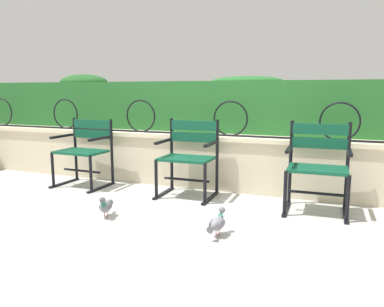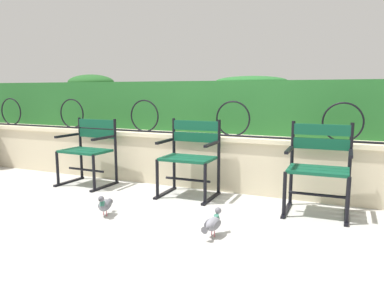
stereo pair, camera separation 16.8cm
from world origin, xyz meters
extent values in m
plane|color=#B7B5AF|center=(0.00, 0.00, 0.00)|extent=(60.00, 60.00, 0.00)
cube|color=beige|center=(0.00, 0.96, 0.30)|extent=(8.38, 0.35, 0.61)
cube|color=beige|center=(0.00, 0.96, 0.63)|extent=(8.38, 0.41, 0.05)
cylinder|color=black|center=(0.00, 0.88, 0.67)|extent=(7.82, 0.02, 0.02)
torus|color=black|center=(-3.39, 0.88, 0.87)|extent=(0.42, 0.02, 0.42)
torus|color=black|center=(-2.19, 0.88, 0.87)|extent=(0.42, 0.02, 0.42)
torus|color=black|center=(-1.00, 0.88, 0.87)|extent=(0.42, 0.02, 0.42)
torus|color=black|center=(0.20, 0.88, 0.87)|extent=(0.42, 0.02, 0.42)
torus|color=black|center=(1.40, 0.88, 0.87)|extent=(0.42, 0.02, 0.42)
cube|color=#236028|center=(0.00, 1.44, 0.98)|extent=(8.21, 0.61, 0.65)
ellipsoid|color=#225623|center=(-2.28, 1.44, 1.31)|extent=(0.78, 0.55, 0.24)
ellipsoid|color=#205825|center=(0.25, 1.44, 1.31)|extent=(0.93, 0.55, 0.13)
cube|color=#0F4C33|center=(-1.58, 0.25, 0.44)|extent=(0.58, 0.15, 0.03)
cube|color=#0F4C33|center=(-1.58, 0.39, 0.44)|extent=(0.58, 0.15, 0.03)
cube|color=#0F4C33|center=(-1.57, 0.53, 0.44)|extent=(0.58, 0.15, 0.03)
cube|color=#0F4C33|center=(-1.57, 0.63, 0.76)|extent=(0.58, 0.05, 0.11)
cube|color=#0F4C33|center=(-1.57, 0.63, 0.64)|extent=(0.58, 0.05, 0.11)
cylinder|color=black|center=(-1.28, 0.62, 0.42)|extent=(0.04, 0.04, 0.84)
cylinder|color=black|center=(-1.29, 0.19, 0.22)|extent=(0.04, 0.04, 0.44)
cube|color=black|center=(-1.29, 0.38, 0.01)|extent=(0.06, 0.52, 0.02)
cube|color=black|center=(-1.29, 0.38, 0.62)|extent=(0.05, 0.40, 0.03)
cylinder|color=black|center=(-1.86, 0.64, 0.42)|extent=(0.04, 0.04, 0.84)
cylinder|color=black|center=(-1.87, 0.21, 0.22)|extent=(0.04, 0.04, 0.44)
cube|color=black|center=(-1.87, 0.40, 0.01)|extent=(0.06, 0.52, 0.02)
cube|color=black|center=(-1.87, 0.40, 0.62)|extent=(0.05, 0.40, 0.03)
cylinder|color=black|center=(-1.58, 0.39, 0.20)|extent=(0.55, 0.05, 0.03)
cube|color=#0F4C33|center=(-0.17, 0.29, 0.44)|extent=(0.57, 0.13, 0.03)
cube|color=#0F4C33|center=(-0.17, 0.43, 0.44)|extent=(0.57, 0.13, 0.03)
cube|color=#0F4C33|center=(-0.18, 0.57, 0.44)|extent=(0.57, 0.13, 0.03)
cube|color=#0F4C33|center=(-0.18, 0.67, 0.79)|extent=(0.57, 0.04, 0.11)
cube|color=#0F4C33|center=(-0.18, 0.67, 0.65)|extent=(0.57, 0.04, 0.11)
cylinder|color=black|center=(0.11, 0.67, 0.43)|extent=(0.04, 0.04, 0.87)
cylinder|color=black|center=(0.11, 0.24, 0.22)|extent=(0.04, 0.04, 0.44)
cube|color=black|center=(0.11, 0.43, 0.01)|extent=(0.05, 0.52, 0.02)
cube|color=black|center=(0.11, 0.43, 0.62)|extent=(0.04, 0.40, 0.03)
cylinder|color=black|center=(-0.46, 0.67, 0.43)|extent=(0.04, 0.04, 0.87)
cylinder|color=black|center=(-0.46, 0.24, 0.22)|extent=(0.04, 0.04, 0.44)
cube|color=black|center=(-0.46, 0.43, 0.01)|extent=(0.05, 0.52, 0.02)
cube|color=black|center=(-0.46, 0.43, 0.62)|extent=(0.04, 0.40, 0.03)
cylinder|color=black|center=(-0.17, 0.43, 0.20)|extent=(0.54, 0.04, 0.03)
cube|color=#0F4C33|center=(1.23, 0.23, 0.44)|extent=(0.56, 0.14, 0.03)
cube|color=#0F4C33|center=(1.23, 0.37, 0.44)|extent=(0.56, 0.14, 0.03)
cube|color=#0F4C33|center=(1.22, 0.50, 0.44)|extent=(0.56, 0.14, 0.03)
cube|color=#0F4C33|center=(1.22, 0.61, 0.81)|extent=(0.56, 0.05, 0.11)
cube|color=#0F4C33|center=(1.22, 0.61, 0.66)|extent=(0.56, 0.05, 0.11)
cylinder|color=black|center=(1.50, 0.62, 0.44)|extent=(0.04, 0.04, 0.89)
cylinder|color=black|center=(1.51, 0.19, 0.22)|extent=(0.04, 0.04, 0.44)
cube|color=black|center=(1.51, 0.38, 0.01)|extent=(0.06, 0.52, 0.02)
cube|color=black|center=(1.51, 0.38, 0.62)|extent=(0.05, 0.40, 0.03)
cylinder|color=black|center=(0.94, 0.60, 0.44)|extent=(0.04, 0.04, 0.89)
cylinder|color=black|center=(0.96, 0.17, 0.22)|extent=(0.04, 0.04, 0.44)
cube|color=black|center=(0.95, 0.36, 0.01)|extent=(0.06, 0.52, 0.02)
cube|color=black|center=(0.95, 0.36, 0.62)|extent=(0.05, 0.40, 0.03)
cylinder|color=black|center=(1.23, 0.37, 0.20)|extent=(0.53, 0.05, 0.03)
ellipsoid|color=gray|center=(0.51, -0.56, 0.11)|extent=(0.12, 0.20, 0.11)
cylinder|color=#2D6B56|center=(0.52, -0.49, 0.14)|extent=(0.05, 0.07, 0.06)
sphere|color=slate|center=(0.52, -0.47, 0.20)|extent=(0.06, 0.06, 0.06)
cone|color=black|center=(0.53, -0.44, 0.19)|extent=(0.02, 0.02, 0.01)
cone|color=#595960|center=(0.50, -0.67, 0.10)|extent=(0.07, 0.09, 0.06)
ellipsoid|color=slate|center=(0.47, -0.56, 0.11)|extent=(0.03, 0.14, 0.07)
ellipsoid|color=slate|center=(0.56, -0.57, 0.11)|extent=(0.03, 0.14, 0.07)
cylinder|color=#C6515B|center=(0.50, -0.55, 0.03)|extent=(0.01, 0.01, 0.05)
cylinder|color=#C6515B|center=(0.53, -0.57, 0.03)|extent=(0.01, 0.01, 0.05)
ellipsoid|color=slate|center=(-0.62, -0.50, 0.11)|extent=(0.15, 0.21, 0.11)
cylinder|color=#2D6B56|center=(-0.60, -0.56, 0.14)|extent=(0.06, 0.07, 0.06)
sphere|color=#55555D|center=(-0.59, -0.59, 0.20)|extent=(0.06, 0.06, 0.06)
cone|color=black|center=(-0.58, -0.62, 0.19)|extent=(0.02, 0.03, 0.01)
cone|color=#4A4A52|center=(-0.66, -0.39, 0.10)|extent=(0.08, 0.09, 0.06)
ellipsoid|color=#5B5B63|center=(-0.58, -0.48, 0.11)|extent=(0.06, 0.14, 0.07)
ellipsoid|color=#5B5B63|center=(-0.66, -0.50, 0.11)|extent=(0.06, 0.14, 0.07)
cylinder|color=#C6515B|center=(-0.60, -0.50, 0.03)|extent=(0.01, 0.01, 0.05)
cylinder|color=#C6515B|center=(-0.64, -0.50, 0.03)|extent=(0.01, 0.01, 0.05)
camera|label=1|loc=(1.42, -3.44, 1.20)|focal=35.63mm
camera|label=2|loc=(1.58, -3.37, 1.20)|focal=35.63mm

